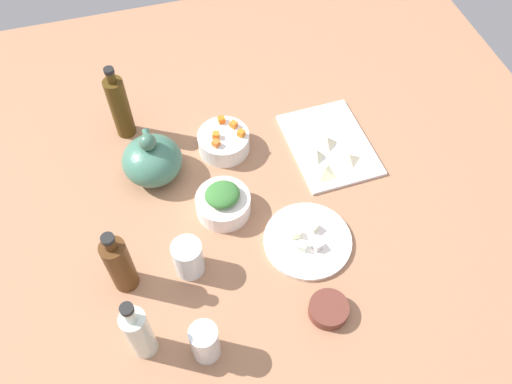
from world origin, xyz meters
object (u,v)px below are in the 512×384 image
Objects in this scene: bowl_carrots at (224,142)px; bowl_small_side at (329,309)px; teapot at (152,160)px; bowl_greens at (223,204)px; bottle_1 at (139,332)px; bottle_0 at (119,264)px; plate_tofu at (308,240)px; bottle_2 at (120,107)px; drinking_glass_1 at (188,258)px; drinking_glass_0 at (205,342)px; cutting_board at (329,145)px.

bowl_carrots is 57.15cm from bowl_small_side.
teapot reaches higher than bowl_small_side.
bowl_greens is at bearing 25.57° from bowl_small_side.
bottle_1 reaches higher than bowl_greens.
teapot is at bearing 31.65° from bowl_small_side.
bowl_carrots is at bearing -31.07° from bottle_1.
bowl_carrots is 0.69× the size of bottle_0.
bottle_1 reaches higher than bowl_carrots.
bottle_0 is (-31.46, 12.41, 3.21)cm from teapot.
plate_tofu is 48.17cm from bottle_1.
bottle_1 is at bearing 85.17° from bowl_small_side.
bowl_greens is 0.59× the size of bottle_2.
teapot is (17.45, 15.59, 3.14)cm from bowl_greens.
drinking_glass_1 is (-0.59, -15.78, -3.98)cm from bottle_0.
teapot reaches higher than drinking_glass_1.
bowl_carrots reaches higher than bowl_small_side.
bowl_small_side is at bearing -87.65° from drinking_glass_0.
bottle_2 is at bearing 61.51° from bowl_carrots.
plate_tofu is 1.95× the size of drinking_glass_0.
drinking_glass_0 is (-22.32, -15.05, -3.38)cm from bottle_0.
bowl_small_side is 0.42× the size of bottle_1.
teapot is 53.84cm from drinking_glass_0.
teapot is (-3.43, 20.96, 3.09)cm from bowl_carrots.
bottle_0 is (-27.36, 63.35, 8.74)cm from cutting_board.
bowl_carrots is at bearing -17.76° from drinking_glass_0.
bowl_carrots is 60.14cm from drinking_glass_0.
bottle_2 is at bearing -7.92° from bottle_0.
bottle_1 is at bearing 148.93° from bowl_carrots.
bottle_1 is 1.92× the size of drinking_glass_0.
bowl_carrots is 0.60× the size of bottle_2.
plate_tofu is at bearing -134.12° from teapot.
bottle_0 reaches higher than bowl_greens.
bottle_0 is 1.84× the size of drinking_glass_0.
bottle_1 reaches higher than drinking_glass_1.
bowl_carrots is 48.69cm from bottle_0.
bottle_0 is (21.10, 44.81, 7.63)cm from bowl_small_side.
drinking_glass_0 is 21.75cm from drinking_glass_1.
teapot reaches higher than plate_tofu.
bowl_small_side is at bearing 175.10° from plate_tofu.
teapot is at bearing 41.79° from bowl_greens.
bowl_small_side is 50.11cm from bottle_0.
plate_tofu is 1.54× the size of bowl_carrots.
drinking_glass_1 is (0.99, 30.70, 4.66)cm from plate_tofu.
bowl_small_side is 43.80cm from bottle_1.
bottle_1 reaches higher than cutting_board.
drinking_glass_1 is at bearing -1.90° from drinking_glass_0.
drinking_glass_0 reaches higher than cutting_board.
bottle_2 reaches higher than plate_tofu.
drinking_glass_0 is at bearing 162.24° from bowl_carrots.
drinking_glass_1 is at bearing 120.44° from cutting_board.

